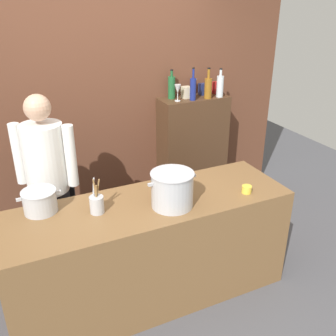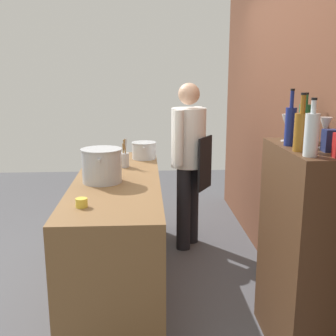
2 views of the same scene
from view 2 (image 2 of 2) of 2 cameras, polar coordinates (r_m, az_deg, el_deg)
The scene contains 17 objects.
ground_plane at distance 3.79m, azimuth -6.63°, elevation -14.62°, with size 8.00×8.00×0.00m, color #4C4C51.
brick_back_panel at distance 3.55m, azimuth 16.10°, elevation 8.47°, with size 4.40×0.10×3.00m, color brown.
prep_counter at distance 3.60m, azimuth -6.82°, elevation -8.26°, with size 2.24×0.70×0.90m, color brown.
bar_cabinet at distance 2.74m, azimuth 17.84°, elevation -11.07°, with size 0.76×0.32×1.33m, color #472D1C.
chef at distance 4.09m, azimuth 2.89°, elevation 1.92°, with size 0.47×0.41×1.66m.
stockpot_large at distance 3.30m, azimuth -9.14°, elevation 0.35°, with size 0.38×0.33×0.27m.
stockpot_small at distance 4.18m, azimuth -3.35°, elevation 2.45°, with size 0.31×0.25×0.17m.
utensil_crock at distance 3.83m, azimuth -6.18°, elevation 1.20°, with size 0.10×0.10×0.27m.
butter_jar at distance 2.74m, azimuth -11.89°, elevation -4.73°, with size 0.08×0.08×0.06m, color yellow.
wine_bottle_green at distance 2.77m, azimuth 18.38°, elevation 6.10°, with size 0.08×0.08×0.31m.
wine_bottle_clear at distance 2.25m, azimuth 19.27°, elevation 4.48°, with size 0.07×0.07×0.30m.
wine_bottle_amber at distance 2.39m, azimuth 17.97°, elevation 4.95°, with size 0.08×0.08×0.32m.
wine_bottle_cobalt at distance 2.56m, azimuth 16.58°, elevation 5.72°, with size 0.06×0.06×0.34m.
wine_glass_tall at distance 2.72m, azimuth 16.12°, elevation 6.07°, with size 0.07×0.07×0.17m.
wine_glass_wide at distance 2.53m, azimuth 20.97°, elevation 5.39°, with size 0.07×0.07×0.18m.
spice_tin_cream at distance 2.62m, azimuth 18.52°, elevation 4.38°, with size 0.09×0.09×0.12m, color beige.
spice_tin_navy at distance 2.43m, azimuth 21.49°, elevation 3.55°, with size 0.07×0.07×0.12m, color navy.
Camera 2 is at (3.35, 0.24, 1.75)m, focal length 44.00 mm.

